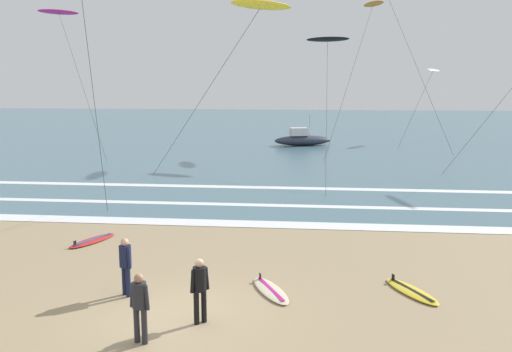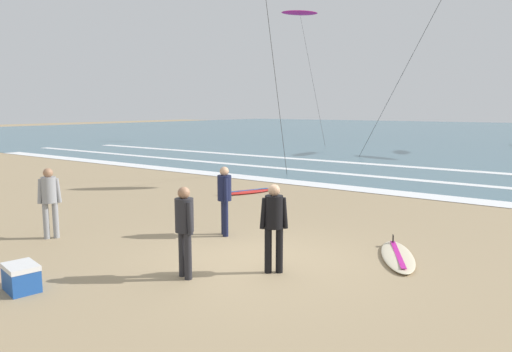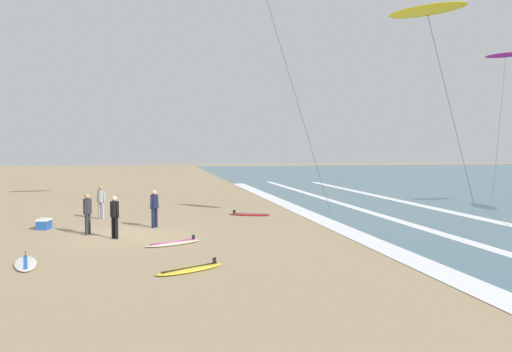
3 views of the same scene
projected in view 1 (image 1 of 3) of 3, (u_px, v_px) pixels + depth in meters
ground_plane at (180, 316)px, 13.22m from camera, size 160.00×160.00×0.00m
ocean_surface at (285, 129)px, 65.53m from camera, size 140.00×90.00×0.01m
wave_foam_shoreline at (209, 223)px, 21.92m from camera, size 50.32×1.05×0.01m
wave_foam_mid_break at (227, 204)px, 25.21m from camera, size 54.39×0.58×0.01m
wave_foam_outer_break at (270, 188)px, 29.17m from camera, size 54.77×0.72×0.01m
surfer_left_far at (200, 285)px, 12.70m from camera, size 0.45×0.39×1.60m
surfer_left_near at (140, 302)px, 11.72m from camera, size 0.51×0.32×1.60m
surfer_right_near at (125, 262)px, 14.34m from camera, size 0.44×0.40×1.60m
surfboard_left_pile at (271, 290)px, 14.75m from camera, size 1.46×2.15×0.25m
surfboard_right_spare at (411, 291)px, 14.69m from camera, size 1.53×2.13×0.25m
surfboard_foreground_flat at (93, 240)px, 19.38m from camera, size 1.37×2.17×0.25m
kite_black_low_near at (328, 40)px, 38.35m from camera, size 3.28×14.10×8.88m
kite_orange_high_right at (373, 5)px, 44.68m from camera, size 5.01×10.38×12.26m
kite_yellow_mid_center at (261, 7)px, 23.46m from camera, size 8.93×9.11×9.19m
kite_white_far_left at (433, 70)px, 51.26m from camera, size 5.16×8.10×6.97m
kite_magenta_distant_low at (59, 13)px, 42.02m from camera, size 6.71×6.29×11.25m
offshore_boat at (302, 139)px, 48.40m from camera, size 5.47×3.07×2.70m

